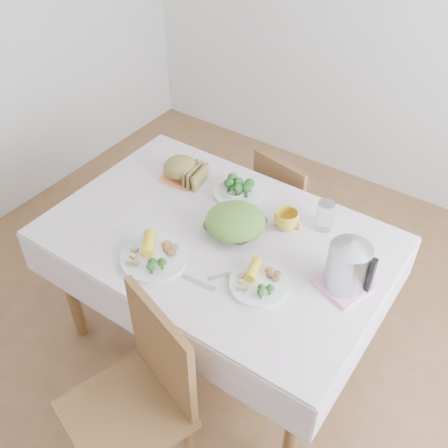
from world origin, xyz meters
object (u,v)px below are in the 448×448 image
Objects in this scene: dinner_plate_right at (259,284)px; yellow_mug at (286,220)px; chair_near at (125,413)px; salad_bowl at (235,227)px; dinner_plate_left at (154,259)px; dining_table at (218,292)px; chair_far at (295,198)px; electric_kettle at (348,264)px.

yellow_mug is (-0.09, 0.37, 0.03)m from dinner_plate_right.
salad_bowl is (-0.05, 0.82, 0.33)m from chair_near.
dinner_plate_left is 0.61m from yellow_mug.
dining_table is at bearing -135.55° from salad_bowl.
yellow_mug is (0.12, 0.98, 0.34)m from chair_near.
dinner_plate_right is (0.32, -0.92, 0.31)m from chair_far.
dinner_plate_left is at bearing -117.89° from salad_bowl.
dinner_plate_right is 1.05× the size of electric_kettle.
electric_kettle reaches higher than chair_far.
yellow_mug is (0.23, -0.55, 0.34)m from chair_far.
chair_near is at bearing -64.65° from dinner_plate_left.
chair_near is at bearing -101.63° from electric_kettle.
dinner_plate_left is 2.54× the size of yellow_mug.
chair_far is (-0.00, 0.76, 0.09)m from dining_table.
chair_far is at bearing 111.46° from chair_near.
electric_kettle is at bearing 139.89° from chair_far.
yellow_mug reaches higher than dinner_plate_right.
chair_near is 3.98× the size of electric_kettle.
chair_near is 1.05m from yellow_mug.
chair_far reaches higher than yellow_mug.
salad_bowl is 0.23m from yellow_mug.
dining_table is at bearing 66.48° from dinner_plate_left.
yellow_mug is at bearing 55.09° from dinner_plate_left.
salad_bowl reaches higher than dinner_plate_left.
salad_bowl is (0.06, -0.71, 0.33)m from chair_far.
chair_far is 0.68m from yellow_mug.
dining_table is 0.53m from dinner_plate_right.
dinner_plate_left is 0.79m from electric_kettle.
electric_kettle is (0.28, 0.20, 0.11)m from dinner_plate_right.
dining_table is at bearing 153.80° from dinner_plate_right.
yellow_mug is (0.17, 0.16, 0.01)m from salad_bowl.
chair_far is 7.16× the size of yellow_mug.
salad_bowl reaches higher than dining_table.
salad_bowl is 2.26× the size of yellow_mug.
dinner_plate_right is at bearing -76.56° from yellow_mug.
chair_far is at bearing 94.73° from salad_bowl.
dining_table is 0.78m from chair_near.
chair_far is 1.02m from dinner_plate_right.
chair_near is 8.39× the size of yellow_mug.
dining_table is 0.51m from dinner_plate_left.
salad_bowl is 0.39m from dinner_plate_left.
chair_near is 3.81× the size of dinner_plate_right.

